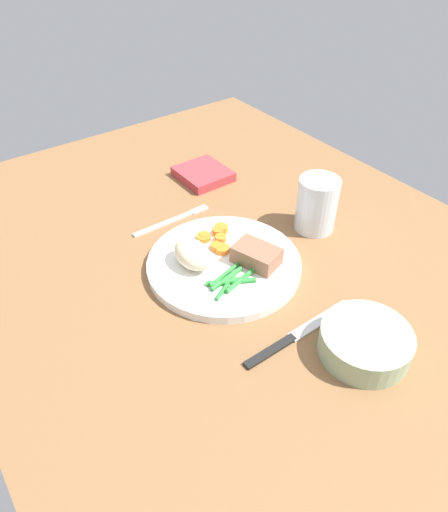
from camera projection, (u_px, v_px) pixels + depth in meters
dining_table at (235, 260)px, 83.43cm from camera, size 120.00×90.00×2.00cm
dinner_plate at (224, 264)px, 79.74cm from camera, size 26.40×26.40×1.60cm
meat_portion at (256, 255)px, 77.93cm from camera, size 8.82×7.14×3.05cm
mashed_potatoes at (193, 254)px, 77.18cm from camera, size 7.84×5.29×4.25cm
carrot_slices at (216, 237)px, 83.35cm from camera, size 7.84×6.81×1.21cm
green_beans at (231, 280)px, 74.95cm from camera, size 5.78×9.66×0.89cm
fork at (171, 221)px, 90.60cm from camera, size 1.44×16.60×0.40cm
knife at (297, 335)px, 68.41cm from camera, size 1.70×20.50×0.64cm
water_glass at (316, 208)px, 86.53cm from camera, size 7.56×7.56×10.39cm
salad_bowl at (365, 341)px, 64.74cm from camera, size 12.86×12.86×4.14cm
napkin at (203, 174)px, 102.93cm from camera, size 11.10×10.22×1.99cm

